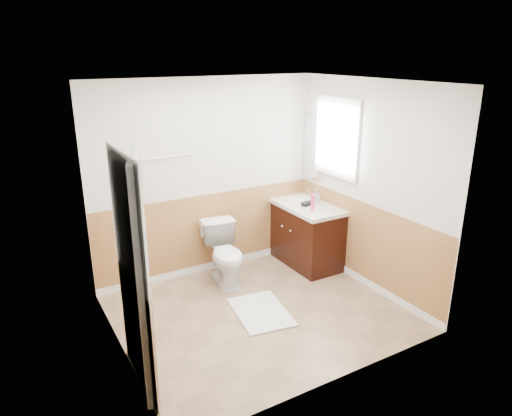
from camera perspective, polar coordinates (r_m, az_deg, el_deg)
floor at (r=5.35m, az=0.43°, el=-12.67°), size 3.00×3.00×0.00m
ceiling at (r=4.58m, az=0.51°, el=15.10°), size 3.00×3.00×0.00m
wall_back at (r=5.93m, az=-5.95°, el=3.58°), size 3.00×0.00×3.00m
wall_front at (r=3.84m, az=10.44°, el=-5.25°), size 3.00×0.00×3.00m
wall_left at (r=4.30m, az=-17.02°, el=-3.10°), size 0.00×3.00×3.00m
wall_right at (r=5.70m, az=13.57°, el=2.52°), size 0.00×3.00×3.00m
wainscot_back at (r=6.16m, az=-5.67°, el=-3.20°), size 3.00×0.00×3.00m
wainscot_front at (r=4.20m, az=9.71°, el=-14.59°), size 3.00×0.00×3.00m
wainscot_left at (r=4.63m, az=-15.99°, el=-11.73°), size 0.00×2.60×2.60m
wainscot_right at (r=5.94m, az=12.94°, el=-4.46°), size 0.00×2.60×2.60m
toilet at (r=5.85m, az=-3.72°, el=-5.65°), size 0.53×0.80×0.75m
bath_mat at (r=5.35m, az=0.61°, el=-12.56°), size 0.67×0.88×0.02m
vanity_cabinet at (r=6.41m, az=5.94°, el=-3.26°), size 0.55×1.10×0.80m
vanity_knob_left at (r=6.12m, az=4.25°, el=-2.80°), size 0.03×0.03×0.03m
vanity_knob_right at (r=6.27m, az=3.22°, el=-2.23°), size 0.03×0.03×0.03m
countertop at (r=6.26m, az=5.99°, el=0.33°), size 0.60×1.15×0.05m
sink_basin at (r=6.37m, az=5.28°, el=1.01°), size 0.36×0.36×0.02m
faucet at (r=6.45m, az=6.61°, el=1.76°), size 0.02×0.02×0.14m
lotion_bottle at (r=5.95m, az=6.94°, el=0.67°), size 0.05×0.05×0.22m
soap_dispenser at (r=6.25m, az=7.31°, el=1.42°), size 0.11×0.11×0.19m
hair_dryer_body at (r=6.15m, az=6.21°, el=0.57°), size 0.14×0.07×0.07m
hair_dryer_handle at (r=6.12m, az=6.12°, el=0.19°), size 0.03×0.03×0.07m
mirror_panel at (r=6.43m, az=6.87°, el=7.47°), size 0.02×0.35×0.90m
window_frame at (r=6.00m, az=9.85°, el=8.47°), size 0.04×0.80×1.00m
window_glass at (r=6.01m, az=9.97°, el=8.48°), size 0.01×0.70×0.90m
door at (r=4.01m, az=-13.76°, el=-8.00°), size 0.29×0.78×2.04m
door_frame at (r=3.99m, az=-14.82°, el=-8.09°), size 0.02×0.92×2.10m
door_knob at (r=4.35m, az=-14.21°, el=-6.93°), size 0.06×0.06×0.06m
towel_bar at (r=5.60m, az=-11.00°, el=6.13°), size 0.62×0.02×0.02m
tp_holder_bar at (r=6.00m, az=-6.36°, el=-1.79°), size 0.14×0.02×0.02m
tp_roll at (r=6.00m, az=-6.36°, el=-1.79°), size 0.10×0.11×0.11m
tp_sheet at (r=6.04m, az=-6.33°, el=-2.77°), size 0.10×0.01×0.16m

